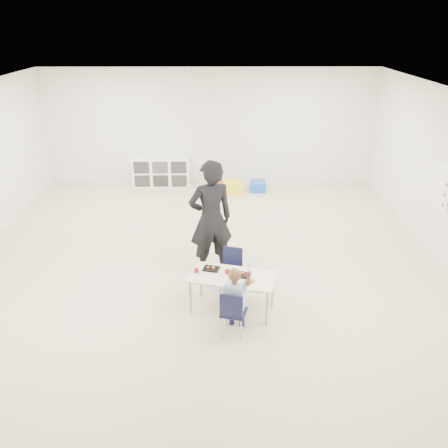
{
  "coord_description": "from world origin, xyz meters",
  "views": [
    {
      "loc": [
        0.23,
        -6.94,
        3.83
      ],
      "look_at": [
        0.3,
        -0.1,
        0.85
      ],
      "focal_mm": 38.0,
      "sensor_mm": 36.0,
      "label": 1
    }
  ],
  "objects_px": {
    "table": "(232,293)",
    "adult": "(211,219)",
    "cubby_shelf": "(161,172)",
    "chair_near": "(234,311)",
    "child": "(234,299)"
  },
  "relations": [
    {
      "from": "cubby_shelf",
      "to": "chair_near",
      "type": "bearing_deg",
      "value": -75.05
    },
    {
      "from": "chair_near",
      "to": "adult",
      "type": "bearing_deg",
      "value": 116.55
    },
    {
      "from": "cubby_shelf",
      "to": "adult",
      "type": "xyz_separation_m",
      "value": [
        1.29,
        -4.44,
        0.61
      ]
    },
    {
      "from": "chair_near",
      "to": "adult",
      "type": "height_order",
      "value": "adult"
    },
    {
      "from": "child",
      "to": "table",
      "type": "bearing_deg",
      "value": 106.1
    },
    {
      "from": "table",
      "to": "adult",
      "type": "height_order",
      "value": "adult"
    },
    {
      "from": "chair_near",
      "to": "adult",
      "type": "xyz_separation_m",
      "value": [
        -0.32,
        1.59,
        0.63
      ]
    },
    {
      "from": "table",
      "to": "adult",
      "type": "xyz_separation_m",
      "value": [
        -0.31,
        1.05,
        0.68
      ]
    },
    {
      "from": "cubby_shelf",
      "to": "table",
      "type": "bearing_deg",
      "value": -73.72
    },
    {
      "from": "chair_near",
      "to": "child",
      "type": "height_order",
      "value": "child"
    },
    {
      "from": "table",
      "to": "adult",
      "type": "distance_m",
      "value": 1.29
    },
    {
      "from": "table",
      "to": "adult",
      "type": "bearing_deg",
      "value": 121.67
    },
    {
      "from": "table",
      "to": "child",
      "type": "distance_m",
      "value": 0.59
    },
    {
      "from": "child",
      "to": "adult",
      "type": "distance_m",
      "value": 1.68
    },
    {
      "from": "cubby_shelf",
      "to": "adult",
      "type": "bearing_deg",
      "value": -73.74
    }
  ]
}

